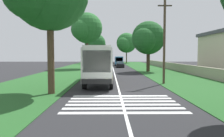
% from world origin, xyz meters
% --- Properties ---
extents(ground, '(160.00, 160.00, 0.00)m').
position_xyz_m(ground, '(0.00, 0.00, 0.00)').
color(ground, '#262628').
extents(grass_verge_left, '(120.00, 8.00, 0.04)m').
position_xyz_m(grass_verge_left, '(15.00, 8.20, 0.02)').
color(grass_verge_left, '#235623').
rests_on(grass_verge_left, ground).
extents(grass_verge_right, '(120.00, 8.00, 0.04)m').
position_xyz_m(grass_verge_right, '(15.00, -8.20, 0.02)').
color(grass_verge_right, '#235623').
rests_on(grass_verge_right, ground).
extents(centre_line, '(110.00, 0.16, 0.01)m').
position_xyz_m(centre_line, '(15.00, 0.00, 0.00)').
color(centre_line, silver).
rests_on(centre_line, ground).
extents(coach_bus, '(11.16, 2.62, 3.73)m').
position_xyz_m(coach_bus, '(7.17, 1.80, 2.15)').
color(coach_bus, silver).
rests_on(coach_bus, ground).
extents(zebra_crossing, '(4.95, 6.80, 0.01)m').
position_xyz_m(zebra_crossing, '(-2.16, 0.00, 0.00)').
color(zebra_crossing, silver).
rests_on(zebra_crossing, ground).
extents(trailing_car_0, '(4.30, 1.78, 1.43)m').
position_xyz_m(trailing_car_0, '(27.85, 1.52, 0.67)').
color(trailing_car_0, silver).
rests_on(trailing_car_0, ground).
extents(trailing_car_1, '(4.30, 1.78, 1.43)m').
position_xyz_m(trailing_car_1, '(35.42, -1.74, 0.67)').
color(trailing_car_1, black).
rests_on(trailing_car_1, ground).
extents(trailing_minibus_0, '(6.00, 2.14, 2.53)m').
position_xyz_m(trailing_minibus_0, '(43.45, -1.74, 1.55)').
color(trailing_minibus_0, teal).
rests_on(trailing_minibus_0, ground).
extents(roadside_tree_left_0, '(8.09, 6.51, 11.87)m').
position_xyz_m(roadside_tree_left_0, '(30.89, 5.73, 8.45)').
color(roadside_tree_left_0, '#4C3826').
rests_on(roadside_tree_left_0, grass_verge_left).
extents(roadside_tree_left_1, '(8.25, 7.34, 10.48)m').
position_xyz_m(roadside_tree_left_1, '(60.13, 5.96, 6.69)').
color(roadside_tree_left_1, '#4C3826').
rests_on(roadside_tree_left_1, grass_verge_left).
extents(roadside_tree_right_1, '(7.07, 5.83, 8.81)m').
position_xyz_m(roadside_tree_right_1, '(22.40, -5.84, 5.77)').
color(roadside_tree_right_1, '#3D2D1E').
rests_on(roadside_tree_right_1, grass_verge_right).
extents(roadside_tree_right_2, '(9.01, 7.30, 11.00)m').
position_xyz_m(roadside_tree_right_2, '(63.27, -5.23, 7.17)').
color(roadside_tree_right_2, '#4C3826').
rests_on(roadside_tree_right_2, grass_verge_right).
extents(utility_pole, '(0.24, 1.40, 8.42)m').
position_xyz_m(utility_pole, '(6.46, -4.74, 4.39)').
color(utility_pole, '#473828').
rests_on(utility_pole, grass_verge_right).
extents(roadside_wall, '(70.00, 0.40, 1.36)m').
position_xyz_m(roadside_wall, '(20.00, -11.60, 0.72)').
color(roadside_wall, '#9E937F').
rests_on(roadside_wall, grass_verge_right).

